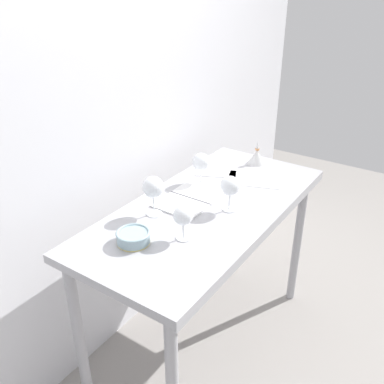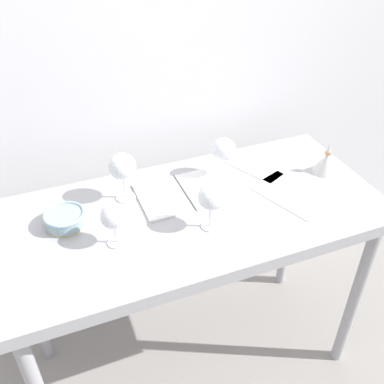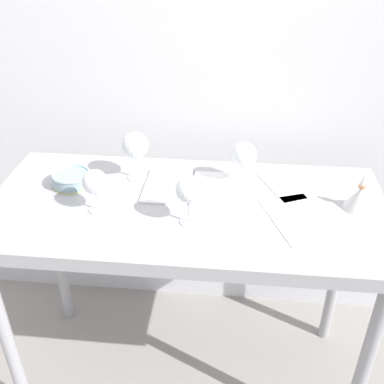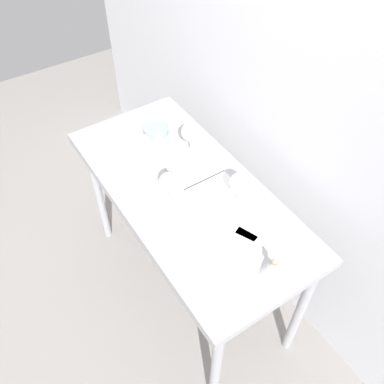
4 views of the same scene
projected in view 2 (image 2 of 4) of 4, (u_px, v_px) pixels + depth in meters
name	position (u px, v px, depth m)	size (l,w,h in m)	color
ground_plane	(192.00, 355.00, 2.12)	(6.00, 6.00, 0.00)	gray
back_wall	(146.00, 56.00, 1.71)	(3.80, 0.04, 2.60)	silver
steel_counter	(193.00, 232.00, 1.64)	(1.40, 0.65, 0.90)	#A1A1A6
wine_glass_near_center	(211.00, 198.00, 1.43)	(0.09, 0.09, 0.17)	white
wine_glass_far_left	(122.00, 167.00, 1.56)	(0.10, 0.10, 0.19)	white
wine_glass_near_left	(114.00, 217.00, 1.38)	(0.08, 0.08, 0.15)	white
wine_glass_far_right	(224.00, 151.00, 1.69)	(0.09, 0.09, 0.16)	white
open_notebook	(184.00, 193.00, 1.66)	(0.34, 0.24, 0.01)	silver
tasting_sheet_upper	(261.00, 164.00, 1.82)	(0.19, 0.23, 0.00)	white
tasting_sheet_lower	(292.00, 195.00, 1.65)	(0.17, 0.28, 0.00)	white
tasting_bowl	(65.00, 218.00, 1.50)	(0.14, 0.14, 0.05)	#DBCC66
decanter_funnel	(326.00, 163.00, 1.75)	(0.10, 0.10, 0.13)	silver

